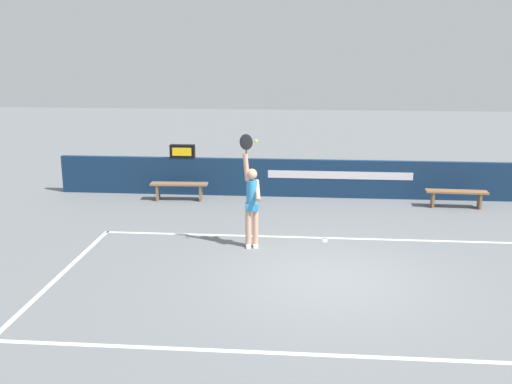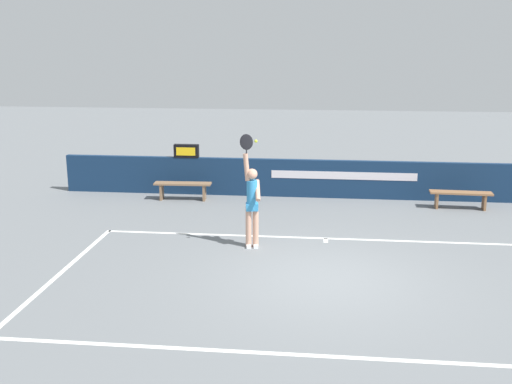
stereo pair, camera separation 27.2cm
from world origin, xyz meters
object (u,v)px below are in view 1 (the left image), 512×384
object	(u,v)px
tennis_ball	(256,141)
tennis_player	(252,201)
speed_display	(182,151)
courtside_bench_far	(456,195)
courtside_bench_near	(179,187)

from	to	relation	value
tennis_ball	tennis_player	bearing A→B (deg)	113.16
speed_display	courtside_bench_far	bearing A→B (deg)	-6.29
speed_display	courtside_bench_far	world-z (taller)	speed_display
speed_display	courtside_bench_near	world-z (taller)	speed_display
tennis_ball	courtside_bench_near	world-z (taller)	tennis_ball
tennis_player	speed_display	bearing A→B (deg)	118.31
tennis_player	courtside_bench_near	distance (m)	4.60
speed_display	tennis_player	distance (m)	5.20
speed_display	tennis_ball	bearing A→B (deg)	-61.97
tennis_player	courtside_bench_near	world-z (taller)	tennis_player
tennis_ball	courtside_bench_near	bearing A→B (deg)	121.72
tennis_player	tennis_ball	distance (m)	1.39
tennis_player	courtside_bench_far	bearing A→B (deg)	35.29
tennis_ball	courtside_bench_far	size ratio (longest dim) A/B	0.04
speed_display	courtside_bench_near	bearing A→B (deg)	-87.55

